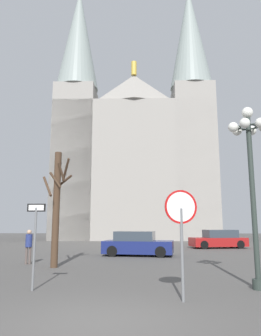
# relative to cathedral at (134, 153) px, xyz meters

# --- Properties ---
(ground_plane) EXTENTS (120.00, 120.00, 0.00)m
(ground_plane) POSITION_rel_cathedral_xyz_m (0.21, -35.32, -11.39)
(ground_plane) COLOR #514F4C
(cathedral) EXTENTS (20.55, 13.23, 34.90)m
(cathedral) POSITION_rel_cathedral_xyz_m (0.00, 0.00, 0.00)
(cathedral) COLOR gray
(cathedral) RESTS_ON ground
(stop_sign) EXTENTS (0.86, 0.25, 2.79)m
(stop_sign) POSITION_rel_cathedral_xyz_m (2.10, -33.57, -9.40)
(stop_sign) COLOR slate
(stop_sign) RESTS_ON ground
(one_way_arrow_sign) EXTENTS (0.56, 0.07, 2.52)m
(one_way_arrow_sign) POSITION_rel_cathedral_xyz_m (-2.12, -32.39, -9.85)
(one_way_arrow_sign) COLOR slate
(one_way_arrow_sign) RESTS_ON ground
(street_lamp) EXTENTS (1.29, 1.16, 5.65)m
(street_lamp) POSITION_rel_cathedral_xyz_m (4.52, -31.97, -7.53)
(street_lamp) COLOR #2D3833
(street_lamp) RESTS_ON ground
(bare_tree) EXTENTS (1.38, 1.39, 5.24)m
(bare_tree) POSITION_rel_cathedral_xyz_m (-2.86, -27.42, -8.62)
(bare_tree) COLOR #473323
(bare_tree) RESTS_ON ground
(parked_car_near_red) EXTENTS (4.62, 2.58, 1.44)m
(parked_car_near_red) POSITION_rel_cathedral_xyz_m (7.18, -15.43, -10.72)
(parked_car_near_red) COLOR maroon
(parked_car_near_red) RESTS_ON ground
(parked_car_far_navy) EXTENTS (4.43, 2.44, 1.47)m
(parked_car_far_navy) POSITION_rel_cathedral_xyz_m (0.75, -21.92, -10.70)
(parked_car_far_navy) COLOR navy
(parked_car_far_navy) RESTS_ON ground
(pedestrian_walking) EXTENTS (0.32, 0.32, 1.63)m
(pedestrian_walking) POSITION_rel_cathedral_xyz_m (-4.46, -26.27, -10.41)
(pedestrian_walking) COLOR #594C47
(pedestrian_walking) RESTS_ON ground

